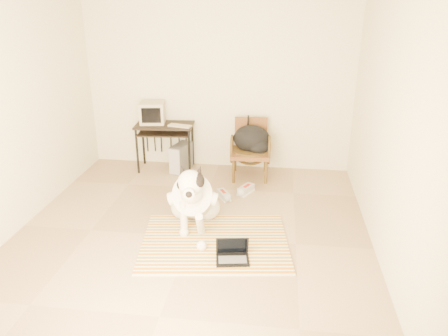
% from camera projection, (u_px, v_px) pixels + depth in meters
% --- Properties ---
extents(floor, '(4.50, 4.50, 0.00)m').
position_uv_depth(floor, '(191.00, 237.00, 4.90)').
color(floor, '#9A7F5E').
rests_on(floor, ground).
extents(wall_back, '(4.50, 0.00, 4.50)m').
position_uv_depth(wall_back, '(218.00, 80.00, 6.47)').
color(wall_back, beige).
rests_on(wall_back, floor).
extents(wall_front, '(4.50, 0.00, 4.50)m').
position_uv_depth(wall_front, '(100.00, 234.00, 2.33)').
color(wall_front, beige).
rests_on(wall_front, floor).
extents(wall_left, '(0.00, 4.50, 4.50)m').
position_uv_depth(wall_left, '(3.00, 114.00, 4.64)').
color(wall_left, beige).
rests_on(wall_left, floor).
extents(wall_right, '(0.00, 4.50, 4.50)m').
position_uv_depth(wall_right, '(392.00, 128.00, 4.16)').
color(wall_right, beige).
rests_on(wall_right, floor).
extents(rug, '(1.73, 1.41, 0.02)m').
position_uv_depth(rug, '(215.00, 242.00, 4.78)').
color(rug, '#B6610A').
rests_on(rug, floor).
extents(dog, '(0.59, 1.21, 0.89)m').
position_uv_depth(dog, '(194.00, 199.00, 5.01)').
color(dog, silver).
rests_on(dog, rug).
extents(laptop, '(0.37, 0.29, 0.23)m').
position_uv_depth(laptop, '(232.00, 254.00, 4.45)').
color(laptop, black).
rests_on(laptop, rug).
extents(computer_desk, '(0.89, 0.54, 0.72)m').
position_uv_depth(computer_desk, '(164.00, 131.00, 6.58)').
color(computer_desk, black).
rests_on(computer_desk, floor).
extents(crt_monitor, '(0.41, 0.39, 0.32)m').
position_uv_depth(crt_monitor, '(152.00, 113.00, 6.57)').
color(crt_monitor, '#B3A68C').
rests_on(crt_monitor, computer_desk).
extents(desk_keyboard, '(0.36, 0.20, 0.02)m').
position_uv_depth(desk_keyboard, '(180.00, 126.00, 6.44)').
color(desk_keyboard, '#B3A68C').
rests_on(desk_keyboard, computer_desk).
extents(pc_tower, '(0.29, 0.48, 0.42)m').
position_uv_depth(pc_tower, '(181.00, 158.00, 6.68)').
color(pc_tower, '#535356').
rests_on(pc_tower, floor).
extents(rattan_chair, '(0.59, 0.57, 0.85)m').
position_uv_depth(rattan_chair, '(250.00, 149.00, 6.40)').
color(rattan_chair, brown).
rests_on(rattan_chair, floor).
extents(backpack, '(0.54, 0.45, 0.39)m').
position_uv_depth(backpack, '(253.00, 140.00, 6.33)').
color(backpack, black).
rests_on(backpack, rattan_chair).
extents(sneaker_left, '(0.23, 0.29, 0.09)m').
position_uv_depth(sneaker_left, '(224.00, 195.00, 5.82)').
color(sneaker_left, white).
rests_on(sneaker_left, floor).
extents(sneaker_right, '(0.24, 0.31, 0.10)m').
position_uv_depth(sneaker_right, '(246.00, 190.00, 5.97)').
color(sneaker_right, white).
rests_on(sneaker_right, floor).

